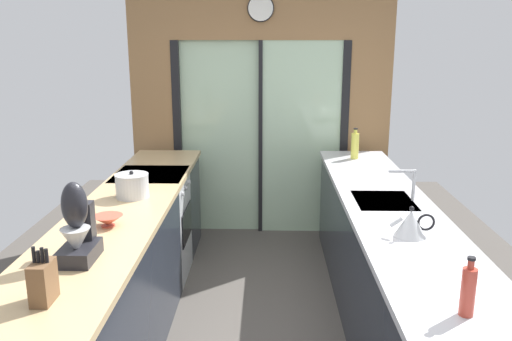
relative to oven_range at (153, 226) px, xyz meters
The scene contains 13 objects.
ground_plane 1.21m from the oven_range, 35.58° to the right, with size 5.04×7.60×0.02m, color #4C4742.
back_wall_unit 1.81m from the oven_range, 51.68° to the left, with size 2.64×0.12×2.70m.
left_counter_run 1.12m from the oven_range, 90.08° to the right, with size 0.62×3.80×0.92m.
right_counter_run 2.05m from the oven_range, 27.56° to the right, with size 0.62×3.80×0.92m.
sink_faucet 2.17m from the oven_range, 19.64° to the right, with size 0.19×0.02×0.22m.
oven_range is the anchor object (origin of this frame).
mixing_bowl 1.36m from the oven_range, 89.16° to the right, with size 0.18×0.18×0.07m.
knife_block 2.27m from the oven_range, 89.52° to the right, with size 0.08×0.14×0.25m.
stand_mixer 1.87m from the oven_range, 89.40° to the right, with size 0.17×0.27×0.42m.
stock_pot 0.86m from the oven_range, 88.41° to the right, with size 0.24×0.24×0.19m.
kettle 2.34m from the oven_range, 37.73° to the right, with size 0.26×0.18×0.18m.
soap_bottle_near 2.96m from the oven_range, 51.70° to the right, with size 0.06×0.06×0.26m.
soap_bottle_far 1.99m from the oven_range, 18.62° to the left, with size 0.07×0.07×0.29m.
Camera 1 is at (0.07, -3.01, 2.03)m, focal length 37.17 mm.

